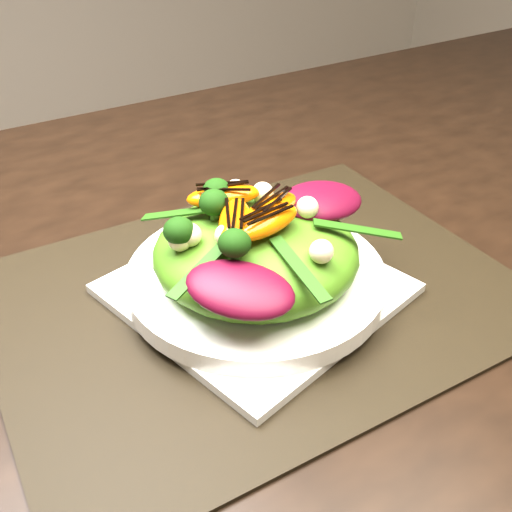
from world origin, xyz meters
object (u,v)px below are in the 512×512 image
dining_table (421,193)px  lettuce_mound (256,252)px  placemat (256,293)px  salad_bowl (256,277)px  orange_segment (257,209)px  plate_base (256,288)px

dining_table → lettuce_mound: dining_table is taller
lettuce_mound → placemat: bearing=-90.0°
salad_bowl → orange_segment: size_ratio=3.56×
plate_base → salad_bowl: size_ratio=0.94×
placemat → lettuce_mound: 0.05m
placemat → lettuce_mound: lettuce_mound is taller
lettuce_mound → orange_segment: size_ratio=2.77×
placemat → plate_base: plate_base is taller
placemat → plate_base: bearing=0.0°
dining_table → orange_segment: size_ratio=23.68×
dining_table → lettuce_mound: (-0.31, -0.09, 0.07)m
placemat → plate_base: 0.01m
dining_table → lettuce_mound: 0.33m
placemat → dining_table: bearing=16.3°
dining_table → salad_bowl: size_ratio=6.66×
plate_base → orange_segment: orange_segment is taller
placemat → lettuce_mound: size_ratio=2.55×
placemat → salad_bowl: size_ratio=1.99×
dining_table → placemat: (-0.31, -0.09, 0.02)m
lettuce_mound → orange_segment: (0.00, 0.01, 0.04)m
dining_table → salad_bowl: (-0.31, -0.09, 0.04)m
plate_base → lettuce_mound: (0.00, 0.00, 0.04)m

